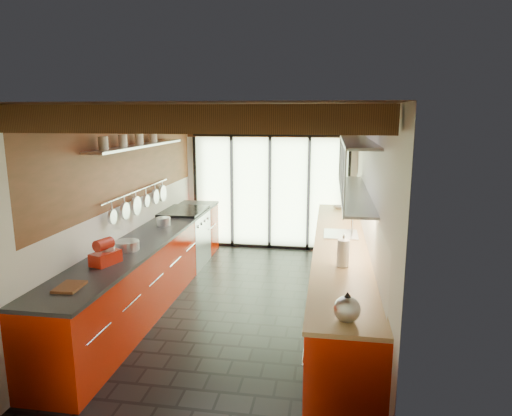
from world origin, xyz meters
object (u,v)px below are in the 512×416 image
stand_mixer (106,254)px  soap_bottle (342,247)px  kettle (347,307)px  bowl (339,207)px  paper_towel (343,253)px

stand_mixer → soap_bottle: stand_mixer is taller
kettle → bowl: kettle is taller
soap_bottle → paper_towel: bearing=-90.0°
kettle → paper_towel: 1.32m
paper_towel → bowl: 3.12m
paper_towel → bowl: paper_towel is taller
paper_towel → bowl: size_ratio=1.89×
kettle → bowl: 4.44m
stand_mixer → bowl: stand_mixer is taller
kettle → bowl: (-0.00, 4.44, -0.09)m
soap_bottle → bowl: (0.00, 2.65, -0.06)m
kettle → soap_bottle: size_ratio=1.68×
kettle → soap_bottle: bearing=90.0°
stand_mixer → soap_bottle: (2.54, 0.79, -0.03)m
paper_towel → soap_bottle: (0.00, 0.47, -0.06)m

